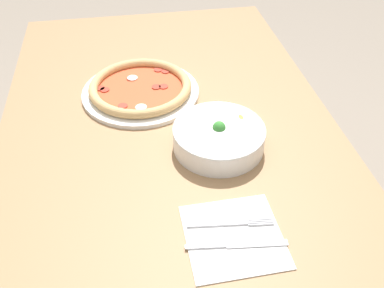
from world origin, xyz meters
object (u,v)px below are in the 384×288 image
object	(u,v)px
pizza	(140,89)
fork	(229,224)
bowl	(219,136)
knife	(232,245)

from	to	relation	value
pizza	fork	xyz separation A→B (m)	(0.51, 0.14, -0.01)
pizza	bowl	world-z (taller)	bowl
bowl	knife	size ratio (longest dim) A/B	1.12
fork	knife	size ratio (longest dim) A/B	0.88
pizza	fork	distance (m)	0.53
fork	knife	xyz separation A→B (m)	(0.05, -0.01, -0.00)
pizza	knife	world-z (taller)	pizza
fork	pizza	bearing A→B (deg)	111.55
pizza	knife	bearing A→B (deg)	13.39
bowl	knife	bearing A→B (deg)	-7.12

